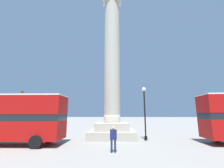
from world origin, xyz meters
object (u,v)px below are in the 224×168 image
at_px(monument_column, 112,73).
at_px(pedestrian_near_lamp, 113,137).
at_px(bus_a, 3,117).
at_px(equestrian_statue, 19,122).
at_px(street_lamp, 145,110).

xyz_separation_m(monument_column, pedestrian_near_lamp, (0.19, -6.58, -6.50)).
relative_size(bus_a, pedestrian_near_lamp, 6.02).
bearing_deg(equestrian_statue, monument_column, -16.29).
distance_m(street_lamp, pedestrian_near_lamp, 6.22).
xyz_separation_m(bus_a, pedestrian_near_lamp, (9.75, -2.27, -1.36)).
bearing_deg(street_lamp, bus_a, -168.64).
bearing_deg(monument_column, bus_a, -155.75).
bearing_deg(pedestrian_near_lamp, equestrian_statue, 137.26).
height_order(monument_column, bus_a, monument_column).
distance_m(monument_column, equestrian_statue, 13.73).
distance_m(bus_a, pedestrian_near_lamp, 10.11).
relative_size(bus_a, equestrian_statue, 1.86).
xyz_separation_m(monument_column, equestrian_statue, (-12.18, 2.22, -5.95)).
relative_size(street_lamp, pedestrian_near_lamp, 3.07).
height_order(equestrian_statue, street_lamp, equestrian_statue).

